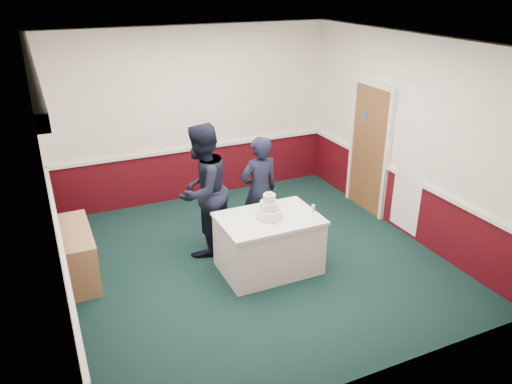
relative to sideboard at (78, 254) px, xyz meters
name	(u,v)px	position (x,y,z in m)	size (l,w,h in m)	color
ground	(254,260)	(2.28, -0.58, -0.35)	(5.00, 5.00, 0.00)	#132F29
room_shell	(240,114)	(2.36, 0.03, 1.62)	(5.00, 5.00, 3.00)	white
sideboard	(78,254)	(0.00, 0.00, 0.00)	(0.41, 1.20, 0.70)	#AE7C54
cake_table	(269,243)	(2.37, -0.86, 0.05)	(1.32, 0.92, 0.79)	white
wedding_cake	(269,210)	(2.37, -0.86, 0.55)	(0.35, 0.35, 0.36)	white
cake_knife	(274,224)	(2.34, -1.06, 0.44)	(0.01, 0.22, 0.01)	silver
champagne_flute	(313,209)	(2.87, -1.14, 0.58)	(0.05, 0.05, 0.21)	silver
person_man	(202,191)	(1.74, -0.03, 0.61)	(0.93, 0.73, 1.92)	black
person_woman	(259,191)	(2.57, -0.12, 0.48)	(0.61, 0.40, 1.66)	black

